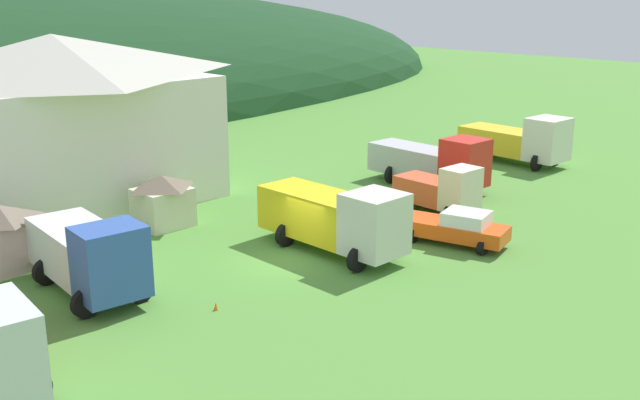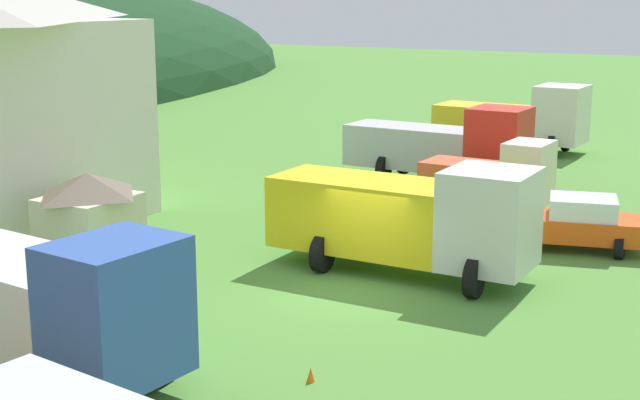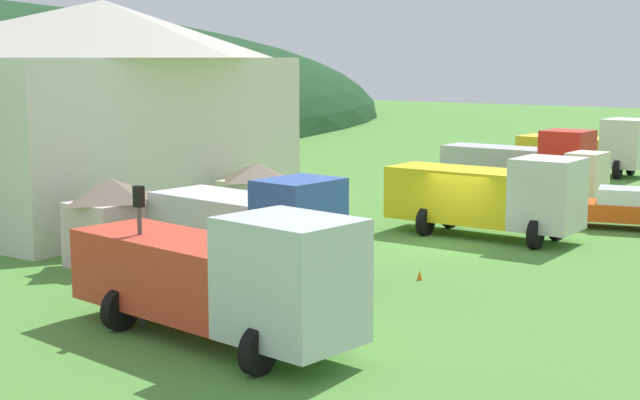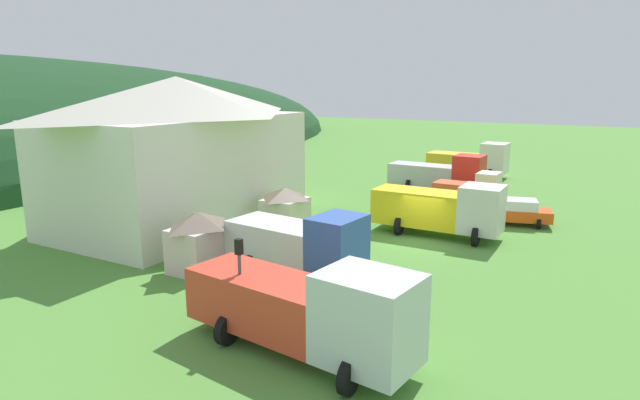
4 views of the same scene
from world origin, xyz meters
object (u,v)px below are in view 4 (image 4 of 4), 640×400
at_px(play_shed_pink, 199,240).
at_px(crane_truck_red, 442,174).
at_px(flatbed_truck_yellow, 442,208).
at_px(traffic_cone_mid_row, 409,204).
at_px(light_truck_cream, 471,190).
at_px(traffic_light_west, 240,277).
at_px(traffic_cone_near_pickup, 416,280).
at_px(tow_truck_silver, 310,309).
at_px(box_truck_blue, 301,244).
at_px(service_pickup_orange, 512,212).
at_px(heavy_rig_striped, 473,160).
at_px(depot_building, 180,149).
at_px(play_shed_cream, 285,208).

bearing_deg(play_shed_pink, crane_truck_red, -11.35).
height_order(flatbed_truck_yellow, traffic_cone_mid_row, flatbed_truck_yellow).
height_order(light_truck_cream, traffic_light_west, traffic_light_west).
xyz_separation_m(crane_truck_red, traffic_cone_mid_row, (-4.97, 0.98, -1.62)).
distance_m(traffic_cone_near_pickup, traffic_cone_mid_row, 16.13).
xyz_separation_m(tow_truck_silver, light_truck_cream, (24.75, 0.75, -0.45)).
bearing_deg(traffic_cone_mid_row, traffic_cone_near_pickup, -158.96).
distance_m(tow_truck_silver, traffic_cone_near_pickup, 8.71).
relative_size(box_truck_blue, light_truck_cream, 1.47).
bearing_deg(tow_truck_silver, light_truck_cream, 99.14).
relative_size(service_pickup_orange, traffic_cone_near_pickup, 8.51).
xyz_separation_m(heavy_rig_striped, traffic_light_west, (-37.99, -0.97, 0.65)).
height_order(depot_building, flatbed_truck_yellow, depot_building).
distance_m(traffic_light_west, traffic_cone_near_pickup, 9.53).
xyz_separation_m(traffic_cone_near_pickup, traffic_cone_mid_row, (15.06, 5.79, 0.00)).
bearing_deg(heavy_rig_striped, traffic_light_west, -86.20).
bearing_deg(play_shed_pink, traffic_cone_near_pickup, -67.95).
height_order(play_shed_cream, box_truck_blue, box_truck_blue).
bearing_deg(play_shed_cream, service_pickup_orange, -56.01).
height_order(depot_building, traffic_cone_near_pickup, depot_building).
bearing_deg(play_shed_cream, traffic_cone_near_pickup, -113.61).
relative_size(heavy_rig_striped, traffic_cone_mid_row, 13.03).
bearing_deg(traffic_cone_mid_row, tow_truck_silver, -167.87).
relative_size(light_truck_cream, traffic_light_west, 1.28).
bearing_deg(flatbed_truck_yellow, tow_truck_silver, -88.02).
height_order(tow_truck_silver, heavy_rig_striped, heavy_rig_striped).
relative_size(flatbed_truck_yellow, traffic_light_west, 2.05).
bearing_deg(flatbed_truck_yellow, traffic_cone_mid_row, 122.91).
distance_m(depot_building, traffic_cone_near_pickup, 17.65).
height_order(service_pickup_orange, traffic_cone_mid_row, service_pickup_orange).
bearing_deg(heavy_rig_striped, play_shed_pink, -96.39).
height_order(play_shed_pink, crane_truck_red, crane_truck_red).
relative_size(light_truck_cream, traffic_cone_near_pickup, 7.53).
bearing_deg(traffic_cone_near_pickup, service_pickup_orange, -9.35).
xyz_separation_m(tow_truck_silver, traffic_cone_mid_row, (23.57, 5.06, -1.71)).
relative_size(depot_building, traffic_cone_mid_row, 28.81).
relative_size(light_truck_cream, heavy_rig_striped, 0.62).
xyz_separation_m(heavy_rig_striped, traffic_cone_mid_row, (-14.38, 1.29, -1.63)).
bearing_deg(heavy_rig_striped, box_truck_blue, -88.10).
relative_size(depot_building, light_truck_cream, 3.56).
bearing_deg(traffic_cone_mid_row, play_shed_cream, 158.35).
distance_m(play_shed_pink, tow_truck_silver, 10.02).
bearing_deg(play_shed_cream, crane_truck_red, -18.42).
height_order(depot_building, play_shed_cream, depot_building).
relative_size(heavy_rig_striped, traffic_light_west, 2.06).
bearing_deg(flatbed_truck_yellow, crane_truck_red, 107.16).
bearing_deg(depot_building, play_shed_pink, -132.08).
distance_m(box_truck_blue, traffic_cone_near_pickup, 5.60).
xyz_separation_m(depot_building, traffic_cone_near_pickup, (-2.58, -16.79, -4.81)).
bearing_deg(traffic_cone_mid_row, traffic_light_west, -174.53).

